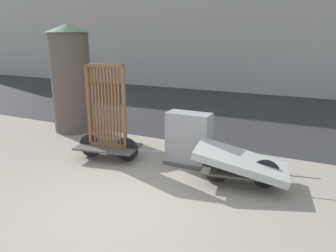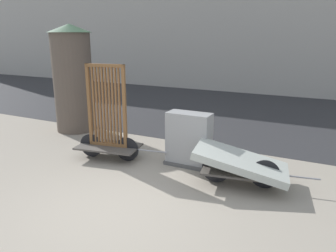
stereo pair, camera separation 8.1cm
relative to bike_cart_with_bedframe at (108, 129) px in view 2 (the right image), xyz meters
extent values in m
plane|color=gray|center=(1.52, -1.83, -0.72)|extent=(60.00, 60.00, 0.00)
cube|color=#2D2D30|center=(1.52, 6.06, -0.72)|extent=(56.00, 8.39, 0.01)
cube|color=#4C4742|center=(-0.01, 0.00, -0.43)|extent=(1.51, 1.02, 0.04)
cylinder|color=black|center=(0.44, 0.08, -0.45)|extent=(0.55, 0.13, 0.55)
cylinder|color=black|center=(-0.45, -0.08, -0.45)|extent=(0.55, 0.13, 0.55)
cylinder|color=gray|center=(1.03, 0.18, -0.43)|extent=(0.69, 0.15, 0.03)
cube|color=brown|center=(-0.01, 0.00, -0.37)|extent=(0.92, 0.23, 0.07)
cube|color=brown|center=(-0.01, 0.00, 1.40)|extent=(0.92, 0.23, 0.07)
cube|color=brown|center=(-0.43, -0.08, 0.52)|extent=(0.08, 0.08, 1.85)
cube|color=brown|center=(0.42, 0.07, 0.52)|extent=(0.08, 0.08, 1.85)
cube|color=brown|center=(-0.31, -0.06, 0.52)|extent=(0.04, 0.05, 1.78)
cube|color=brown|center=(-0.24, -0.04, 0.52)|extent=(0.04, 0.05, 1.78)
cube|color=brown|center=(-0.16, -0.03, 0.52)|extent=(0.04, 0.05, 1.78)
cube|color=brown|center=(-0.08, -0.01, 0.52)|extent=(0.04, 0.05, 1.78)
cube|color=brown|center=(-0.01, 0.00, 0.52)|extent=(0.04, 0.05, 1.78)
cube|color=brown|center=(0.07, 0.01, 0.52)|extent=(0.04, 0.05, 1.78)
cube|color=brown|center=(0.15, 0.03, 0.52)|extent=(0.04, 0.05, 1.78)
cube|color=brown|center=(0.23, 0.04, 0.52)|extent=(0.04, 0.05, 1.78)
cube|color=brown|center=(0.30, 0.05, 0.52)|extent=(0.04, 0.05, 1.78)
cube|color=#4C4742|center=(3.04, 0.00, -0.43)|extent=(1.51, 1.02, 0.04)
cylinder|color=black|center=(3.49, 0.08, -0.45)|extent=(0.55, 0.13, 0.55)
cylinder|color=black|center=(2.59, -0.08, -0.45)|extent=(0.55, 0.13, 0.55)
cylinder|color=gray|center=(4.07, 0.18, -0.43)|extent=(0.69, 0.15, 0.03)
cube|color=#B2B7AD|center=(3.04, 0.00, -0.24)|extent=(1.87, 1.28, 0.52)
cube|color=#4C4C4C|center=(1.78, 0.48, -0.68)|extent=(1.00, 0.48, 0.08)
cube|color=gray|center=(1.78, 0.48, -0.14)|extent=(0.94, 0.42, 1.17)
cylinder|color=brown|center=(-2.34, 1.51, 0.69)|extent=(1.11, 1.11, 2.82)
cone|color=#335138|center=(-2.34, 1.51, 2.22)|extent=(1.25, 1.25, 0.24)
camera|label=1|loc=(4.34, -5.74, 2.03)|focal=35.00mm
camera|label=2|loc=(4.41, -5.71, 2.03)|focal=35.00mm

